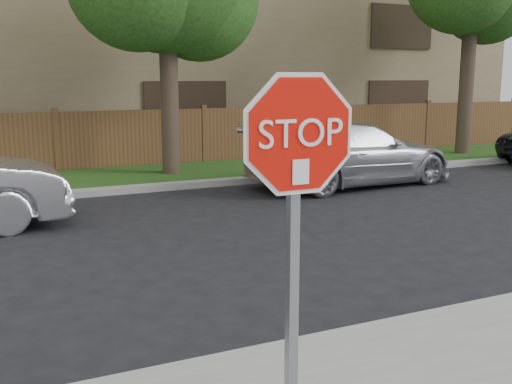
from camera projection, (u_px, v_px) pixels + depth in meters
name	position (u px, v px, depth m)	size (l,w,h in m)	color
ground	(224.00, 362.00, 5.28)	(90.00, 90.00, 0.00)	black
far_curb	(78.00, 193.00, 12.52)	(70.00, 0.30, 0.15)	gray
grass_strip	(67.00, 182.00, 14.00)	(70.00, 3.00, 0.12)	#1E4714
fence	(57.00, 143.00, 15.28)	(70.00, 0.12, 1.60)	brown
apartment_building	(30.00, 44.00, 19.75)	(35.20, 9.20, 7.20)	#867553
stop_sign	(297.00, 187.00, 3.58)	(1.01, 0.13, 2.55)	gray
sedan_right	(351.00, 153.00, 13.81)	(2.07, 5.09, 1.48)	silver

